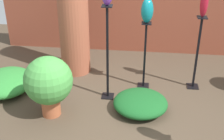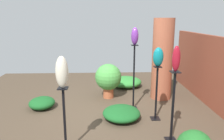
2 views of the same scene
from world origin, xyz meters
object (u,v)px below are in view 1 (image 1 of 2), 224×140
potted_plant_front_left (48,82)px  art_vase_teal (147,11)px  brick_pillar (73,17)px  pedestal_violet (108,57)px  pedestal_ruby (197,57)px  art_vase_ruby (204,3)px  pedestal_teal (145,59)px

potted_plant_front_left → art_vase_teal: bearing=35.9°
brick_pillar → pedestal_violet: bearing=-49.9°
art_vase_teal → brick_pillar: bearing=160.9°
pedestal_ruby → art_vase_ruby: (0.00, 0.00, 0.92)m
pedestal_ruby → potted_plant_front_left: bearing=-154.4°
pedestal_teal → potted_plant_front_left: pedestal_teal is taller
brick_pillar → pedestal_ruby: bearing=-9.7°
art_vase_ruby → potted_plant_front_left: bearing=-154.4°
brick_pillar → art_vase_teal: size_ratio=5.45×
pedestal_ruby → art_vase_teal: art_vase_teal is taller
brick_pillar → art_vase_ruby: size_ratio=4.98×
pedestal_ruby → art_vase_ruby: 0.92m
pedestal_violet → pedestal_teal: size_ratio=1.32×
pedestal_ruby → art_vase_teal: bearing=-174.9°
pedestal_violet → art_vase_ruby: bearing=18.5°
brick_pillar → pedestal_ruby: 2.30m
pedestal_ruby → art_vase_teal: (-0.88, -0.08, 0.80)m
brick_pillar → potted_plant_front_left: size_ratio=2.28×
art_vase_ruby → pedestal_violet: bearing=-161.5°
potted_plant_front_left → pedestal_violet: bearing=36.5°
art_vase_ruby → art_vase_teal: 0.90m
art_vase_teal → potted_plant_front_left: bearing=-144.1°
pedestal_teal → art_vase_ruby: (0.88, 0.08, 0.98)m
pedestal_ruby → art_vase_teal: size_ratio=3.23×
art_vase_teal → pedestal_teal: bearing=0.0°
pedestal_violet → art_vase_teal: size_ratio=3.93×
art_vase_ruby → potted_plant_front_left: size_ratio=0.46×
art_vase_teal → potted_plant_front_left: (-1.40, -1.01, -0.83)m
pedestal_teal → art_vase_teal: size_ratio=2.97×
art_vase_ruby → potted_plant_front_left: art_vase_ruby is taller
pedestal_violet → pedestal_teal: pedestal_violet is taller
art_vase_ruby → potted_plant_front_left: 2.70m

